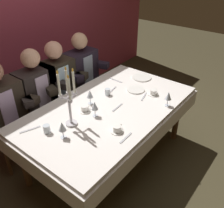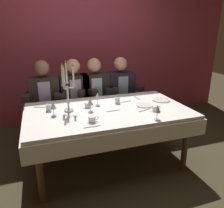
{
  "view_description": "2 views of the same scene",
  "coord_description": "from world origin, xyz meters",
  "px_view_note": "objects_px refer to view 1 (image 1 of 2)",
  "views": [
    {
      "loc": [
        -1.67,
        -1.37,
        2.14
      ],
      "look_at": [
        -0.0,
        -0.04,
        0.79
      ],
      "focal_mm": 39.57,
      "sensor_mm": 36.0,
      "label": 1
    },
    {
      "loc": [
        -0.75,
        -2.36,
        1.64
      ],
      "look_at": [
        0.05,
        -0.01,
        0.8
      ],
      "focal_mm": 35.29,
      "sensor_mm": 36.0,
      "label": 2
    }
  ],
  "objects_px": {
    "wine_glass_1": "(168,96)",
    "seated_diner_1": "(36,90)",
    "dining_table": "(109,116)",
    "seated_diner_0": "(2,107)",
    "candelabra": "(69,100)",
    "seated_diner_3": "(81,70)",
    "wine_glass_2": "(63,127)",
    "dinner_plate_0": "(136,90)",
    "dinner_plate_1": "(142,77)",
    "coffee_cup_2": "(154,92)",
    "seated_diner_2": "(57,81)",
    "water_tumbler_0": "(47,129)",
    "coffee_cup_1": "(85,109)",
    "wine_glass_0": "(95,106)",
    "coffee_cup_0": "(117,129)",
    "wine_glass_3": "(90,94)",
    "water_tumbler_1": "(108,92)"
  },
  "relations": [
    {
      "from": "water_tumbler_1",
      "to": "seated_diner_0",
      "type": "xyz_separation_m",
      "value": [
        -0.87,
        0.72,
        -0.04
      ]
    },
    {
      "from": "dinner_plate_0",
      "to": "wine_glass_0",
      "type": "distance_m",
      "value": 0.69
    },
    {
      "from": "candelabra",
      "to": "seated_diner_3",
      "type": "relative_size",
      "value": 0.47
    },
    {
      "from": "candelabra",
      "to": "water_tumbler_0",
      "type": "height_order",
      "value": "candelabra"
    },
    {
      "from": "wine_glass_1",
      "to": "water_tumbler_1",
      "type": "relative_size",
      "value": 2.18
    },
    {
      "from": "wine_glass_2",
      "to": "coffee_cup_2",
      "type": "relative_size",
      "value": 1.24
    },
    {
      "from": "dinner_plate_0",
      "to": "water_tumbler_1",
      "type": "relative_size",
      "value": 2.75
    },
    {
      "from": "seated_diner_0",
      "to": "water_tumbler_0",
      "type": "bearing_deg",
      "value": -88.64
    },
    {
      "from": "coffee_cup_0",
      "to": "wine_glass_0",
      "type": "bearing_deg",
      "value": 79.68
    },
    {
      "from": "dining_table",
      "to": "candelabra",
      "type": "xyz_separation_m",
      "value": [
        -0.45,
        0.08,
        0.38
      ]
    },
    {
      "from": "water_tumbler_1",
      "to": "coffee_cup_0",
      "type": "bearing_deg",
      "value": -133.29
    },
    {
      "from": "candelabra",
      "to": "seated_diner_2",
      "type": "bearing_deg",
      "value": 57.12
    },
    {
      "from": "wine_glass_3",
      "to": "water_tumbler_0",
      "type": "bearing_deg",
      "value": -177.53
    },
    {
      "from": "wine_glass_2",
      "to": "coffee_cup_0",
      "type": "height_order",
      "value": "wine_glass_2"
    },
    {
      "from": "wine_glass_3",
      "to": "coffee_cup_0",
      "type": "height_order",
      "value": "wine_glass_3"
    },
    {
      "from": "dining_table",
      "to": "wine_glass_1",
      "type": "relative_size",
      "value": 11.83
    },
    {
      "from": "seated_diner_0",
      "to": "wine_glass_2",
      "type": "bearing_deg",
      "value": -86.02
    },
    {
      "from": "dining_table",
      "to": "seated_diner_0",
      "type": "distance_m",
      "value": 1.13
    },
    {
      "from": "seated_diner_3",
      "to": "coffee_cup_2",
      "type": "bearing_deg",
      "value": -89.21
    },
    {
      "from": "coffee_cup_1",
      "to": "seated_diner_3",
      "type": "xyz_separation_m",
      "value": [
        0.7,
        0.75,
        -0.03
      ]
    },
    {
      "from": "dining_table",
      "to": "wine_glass_2",
      "type": "bearing_deg",
      "value": -179.57
    },
    {
      "from": "coffee_cup_0",
      "to": "coffee_cup_1",
      "type": "height_order",
      "value": "same"
    },
    {
      "from": "dinner_plate_0",
      "to": "wine_glass_3",
      "type": "relative_size",
      "value": 1.26
    },
    {
      "from": "dinner_plate_1",
      "to": "seated_diner_3",
      "type": "relative_size",
      "value": 0.19
    },
    {
      "from": "candelabra",
      "to": "seated_diner_0",
      "type": "xyz_separation_m",
      "value": [
        -0.24,
        0.8,
        -0.27
      ]
    },
    {
      "from": "seated_diner_1",
      "to": "wine_glass_1",
      "type": "bearing_deg",
      "value": -64.38
    },
    {
      "from": "dining_table",
      "to": "seated_diner_1",
      "type": "xyz_separation_m",
      "value": [
        -0.25,
        0.89,
        0.11
      ]
    },
    {
      "from": "dining_table",
      "to": "wine_glass_3",
      "type": "relative_size",
      "value": 11.83
    },
    {
      "from": "dinner_plate_0",
      "to": "coffee_cup_1",
      "type": "height_order",
      "value": "coffee_cup_1"
    },
    {
      "from": "dining_table",
      "to": "coffee_cup_2",
      "type": "distance_m",
      "value": 0.58
    },
    {
      "from": "candelabra",
      "to": "wine_glass_1",
      "type": "distance_m",
      "value": 1.02
    },
    {
      "from": "dinner_plate_1",
      "to": "seated_diner_0",
      "type": "relative_size",
      "value": 0.19
    },
    {
      "from": "dining_table",
      "to": "coffee_cup_1",
      "type": "height_order",
      "value": "coffee_cup_1"
    },
    {
      "from": "candelabra",
      "to": "wine_glass_2",
      "type": "distance_m",
      "value": 0.25
    },
    {
      "from": "dinner_plate_0",
      "to": "dinner_plate_1",
      "type": "xyz_separation_m",
      "value": [
        0.31,
        0.12,
        0.0
      ]
    },
    {
      "from": "dining_table",
      "to": "coffee_cup_1",
      "type": "xyz_separation_m",
      "value": [
        -0.21,
        0.14,
        0.15
      ]
    },
    {
      "from": "seated_diner_1",
      "to": "wine_glass_0",
      "type": "bearing_deg",
      "value": -87.47
    },
    {
      "from": "candelabra",
      "to": "water_tumbler_1",
      "type": "bearing_deg",
      "value": 7.37
    },
    {
      "from": "candelabra",
      "to": "dinner_plate_0",
      "type": "xyz_separation_m",
      "value": [
        0.92,
        -0.11,
        -0.25
      ]
    },
    {
      "from": "dinner_plate_1",
      "to": "seated_diner_2",
      "type": "height_order",
      "value": "seated_diner_2"
    },
    {
      "from": "dinner_plate_0",
      "to": "coffee_cup_2",
      "type": "height_order",
      "value": "coffee_cup_2"
    },
    {
      "from": "dinner_plate_1",
      "to": "seated_diner_0",
      "type": "height_order",
      "value": "seated_diner_0"
    },
    {
      "from": "water_tumbler_0",
      "to": "coffee_cup_1",
      "type": "xyz_separation_m",
      "value": [
        0.46,
        -0.02,
        -0.01
      ]
    },
    {
      "from": "dining_table",
      "to": "wine_glass_1",
      "type": "xyz_separation_m",
      "value": [
        0.39,
        -0.47,
        0.23
      ]
    },
    {
      "from": "seated_diner_2",
      "to": "seated_diner_3",
      "type": "bearing_deg",
      "value": 0.0
    },
    {
      "from": "wine_glass_0",
      "to": "water_tumbler_0",
      "type": "distance_m",
      "value": 0.49
    },
    {
      "from": "wine_glass_1",
      "to": "seated_diner_1",
      "type": "xyz_separation_m",
      "value": [
        -0.65,
        1.35,
        -0.12
      ]
    },
    {
      "from": "wine_glass_2",
      "to": "water_tumbler_1",
      "type": "distance_m",
      "value": 0.83
    },
    {
      "from": "wine_glass_3",
      "to": "dining_table",
      "type": "bearing_deg",
      "value": -67.97
    },
    {
      "from": "coffee_cup_2",
      "to": "seated_diner_3",
      "type": "height_order",
      "value": "seated_diner_3"
    }
  ]
}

